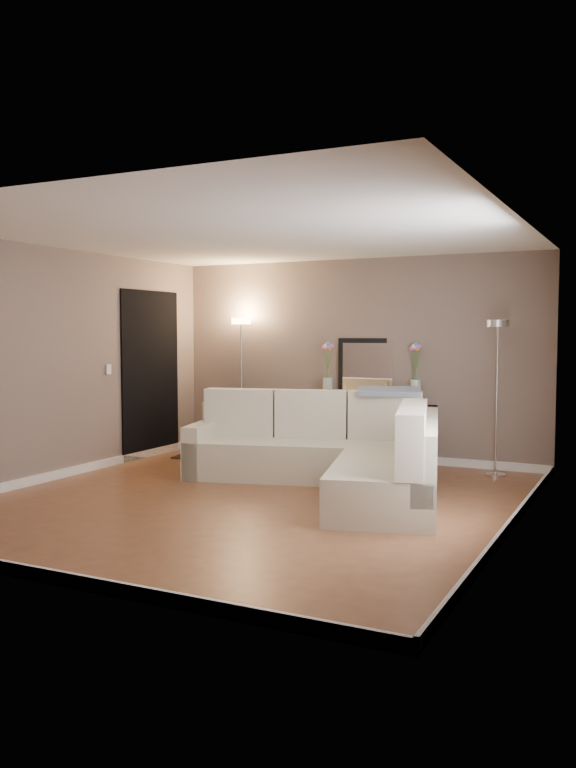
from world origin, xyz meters
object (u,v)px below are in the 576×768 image
at_px(sectional_sofa, 339,453).
at_px(console_table, 364,425).
at_px(floor_lamp_unlit, 497,366).
at_px(floor_lamp_lit, 241,358).

height_order(sectional_sofa, console_table, sectional_sofa).
relative_size(sectional_sofa, console_table, 2.46).
xyz_separation_m(sectional_sofa, floor_lamp_unlit, (1.39, 1.33, 0.90)).
xyz_separation_m(console_table, floor_lamp_unlit, (1.71, -0.25, 0.80)).
bearing_deg(console_table, floor_lamp_unlit, -8.50).
bearing_deg(sectional_sofa, console_table, 101.31).
relative_size(console_table, floor_lamp_lit, 0.75).
relative_size(console_table, floor_lamp_unlit, 0.77).
xyz_separation_m(sectional_sofa, floor_lamp_lit, (-2.11, 1.57, 0.94)).
bearing_deg(console_table, sectional_sofa, -78.69).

